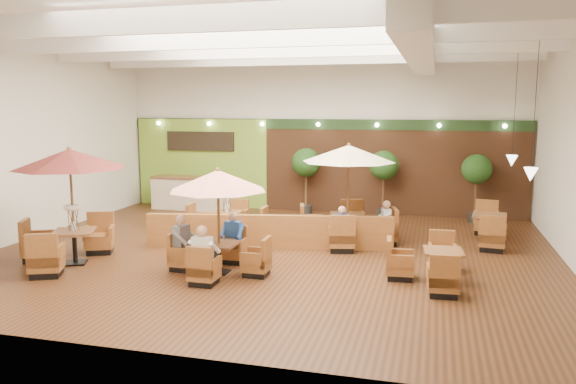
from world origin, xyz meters
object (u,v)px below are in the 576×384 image
(topiary_2, at_px, (477,172))
(diner_2, at_px, (183,237))
(table_1, at_px, (218,201))
(topiary_0, at_px, (306,165))
(table_5, at_px, (489,229))
(diner_1, at_px, (233,232))
(diner_4, at_px, (385,218))
(booth_divider, at_px, (269,232))
(table_2, at_px, (348,175))
(diner_0, at_px, (204,249))
(diner_3, at_px, (342,223))
(table_0, at_px, (68,181))
(topiary_1, at_px, (384,168))
(table_4, at_px, (430,266))
(service_counter, at_px, (194,193))
(table_3, at_px, (227,221))

(topiary_2, relative_size, diner_2, 2.68)
(table_1, relative_size, topiary_0, 1.04)
(table_5, distance_m, topiary_2, 2.96)
(table_5, distance_m, diner_1, 7.09)
(table_5, distance_m, diner_4, 2.94)
(booth_divider, bearing_deg, table_2, 21.66)
(topiary_2, distance_m, diner_0, 10.00)
(topiary_0, bearing_deg, diner_1, -92.93)
(booth_divider, distance_m, diner_2, 2.70)
(diner_1, height_order, diner_2, diner_2)
(topiary_2, bearing_deg, booth_divider, -137.90)
(table_1, height_order, topiary_0, table_1)
(topiary_2, distance_m, diner_1, 8.67)
(diner_0, height_order, diner_3, diner_0)
(table_0, height_order, diner_0, table_0)
(booth_divider, xyz_separation_m, topiary_1, (2.49, 4.87, 1.22))
(table_1, bearing_deg, booth_divider, 79.17)
(table_2, bearing_deg, diner_2, -146.11)
(table_0, relative_size, diner_1, 3.88)
(booth_divider, xyz_separation_m, topiary_0, (-0.13, 4.87, 1.24))
(topiary_2, bearing_deg, table_4, -101.12)
(table_1, bearing_deg, diner_3, 47.59)
(booth_divider, distance_m, table_1, 2.66)
(table_5, bearing_deg, topiary_1, 146.08)
(service_counter, distance_m, diner_0, 8.72)
(table_2, xyz_separation_m, diner_1, (-2.32, -2.67, -1.10))
(table_5, bearing_deg, diner_1, -141.89)
(table_0, distance_m, topiary_1, 9.89)
(service_counter, height_order, topiary_1, topiary_1)
(diner_2, bearing_deg, table_1, 98.89)
(table_0, bearing_deg, table_3, 31.72)
(table_2, bearing_deg, topiary_2, 32.26)
(table_4, height_order, topiary_2, topiary_2)
(service_counter, bearing_deg, table_1, -61.83)
(diner_0, distance_m, diner_3, 4.11)
(table_2, bearing_deg, diner_1, -145.11)
(diner_1, bearing_deg, table_0, 14.85)
(table_5, height_order, diner_2, diner_2)
(table_0, height_order, topiary_2, table_0)
(table_4, xyz_separation_m, topiary_2, (1.31, 6.64, 1.29))
(table_3, height_order, topiary_0, topiary_0)
(booth_divider, bearing_deg, topiary_2, 31.38)
(table_4, relative_size, diner_2, 2.93)
(topiary_0, height_order, diner_0, topiary_0)
(diner_0, xyz_separation_m, diner_4, (3.31, 4.39, -0.03))
(table_0, bearing_deg, topiary_0, 37.89)
(table_0, distance_m, table_5, 10.87)
(topiary_1, bearing_deg, table_1, -112.19)
(table_1, height_order, table_2, table_2)
(table_5, bearing_deg, table_2, -158.03)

